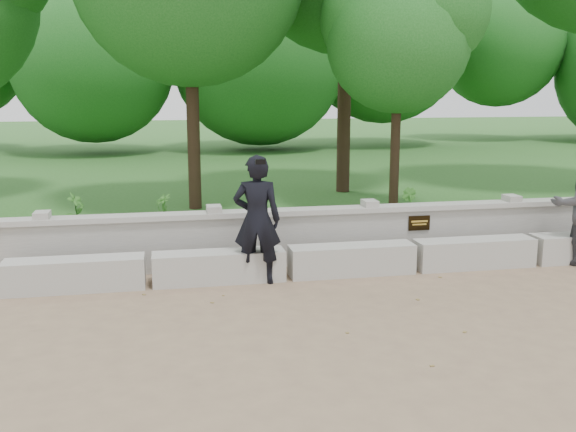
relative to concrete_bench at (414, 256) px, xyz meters
name	(u,v)px	position (x,y,z in m)	size (l,w,h in m)	color
ground	(471,312)	(0.00, -1.90, -0.22)	(80.00, 80.00, 0.00)	#8D7356
lawn	(275,168)	(0.00, 12.10, -0.10)	(40.00, 22.00, 0.25)	#2A5820
concrete_bench	(414,256)	(0.00, 0.00, 0.00)	(11.90, 0.45, 0.45)	#B4B1AA
parapet_wall	(398,231)	(0.00, 0.70, 0.24)	(12.50, 0.35, 0.90)	#A9A69F
man_main	(257,220)	(-2.46, -0.14, 0.70)	(0.76, 0.69, 1.86)	black
tree_near_right	(399,30)	(0.92, 3.39, 3.67)	(2.86, 2.86, 5.08)	#382619
shrub_a	(76,211)	(-5.30, 2.92, 0.36)	(0.36, 0.24, 0.68)	#367327
shrub_b	(409,203)	(0.96, 2.63, 0.33)	(0.34, 0.27, 0.61)	#367327
shrub_d	(163,211)	(-3.76, 2.74, 0.34)	(0.35, 0.31, 0.63)	#367327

